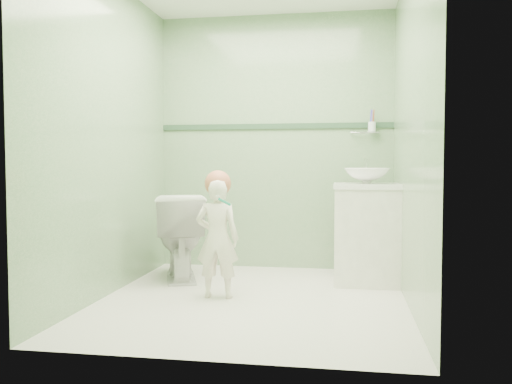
# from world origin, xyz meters

# --- Properties ---
(ground) EXTENTS (2.50, 2.50, 0.00)m
(ground) POSITION_xyz_m (0.00, 0.00, 0.00)
(ground) COLOR silver
(ground) RESTS_ON ground
(room_shell) EXTENTS (2.50, 2.54, 2.40)m
(room_shell) POSITION_xyz_m (0.00, 0.00, 1.20)
(room_shell) COLOR #739E70
(room_shell) RESTS_ON ground
(trim_stripe) EXTENTS (2.20, 0.02, 0.05)m
(trim_stripe) POSITION_xyz_m (0.00, 1.24, 1.35)
(trim_stripe) COLOR #2C4B34
(trim_stripe) RESTS_ON room_shell
(vanity) EXTENTS (0.52, 0.50, 0.80)m
(vanity) POSITION_xyz_m (0.84, 0.70, 0.40)
(vanity) COLOR silver
(vanity) RESTS_ON ground
(counter) EXTENTS (0.54, 0.52, 0.04)m
(counter) POSITION_xyz_m (0.84, 0.70, 0.81)
(counter) COLOR white
(counter) RESTS_ON vanity
(basin) EXTENTS (0.37, 0.37, 0.13)m
(basin) POSITION_xyz_m (0.84, 0.70, 0.89)
(basin) COLOR white
(basin) RESTS_ON counter
(faucet) EXTENTS (0.03, 0.13, 0.18)m
(faucet) POSITION_xyz_m (0.84, 0.89, 0.97)
(faucet) COLOR silver
(faucet) RESTS_ON counter
(cup_holder) EXTENTS (0.26, 0.07, 0.21)m
(cup_holder) POSITION_xyz_m (0.89, 1.18, 1.33)
(cup_holder) COLOR silver
(cup_holder) RESTS_ON room_shell
(toilet) EXTENTS (0.63, 0.82, 0.74)m
(toilet) POSITION_xyz_m (-0.74, 0.60, 0.37)
(toilet) COLOR white
(toilet) RESTS_ON ground
(toddler) EXTENTS (0.33, 0.22, 0.88)m
(toddler) POSITION_xyz_m (-0.27, 0.02, 0.44)
(toddler) COLOR white
(toddler) RESTS_ON ground
(hair_cap) EXTENTS (0.20, 0.20, 0.20)m
(hair_cap) POSITION_xyz_m (-0.27, 0.04, 0.85)
(hair_cap) COLOR #C06B4B
(hair_cap) RESTS_ON toddler
(teal_toothbrush) EXTENTS (0.11, 0.13, 0.08)m
(teal_toothbrush) POSITION_xyz_m (-0.19, -0.10, 0.73)
(teal_toothbrush) COLOR #108B70
(teal_toothbrush) RESTS_ON toddler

